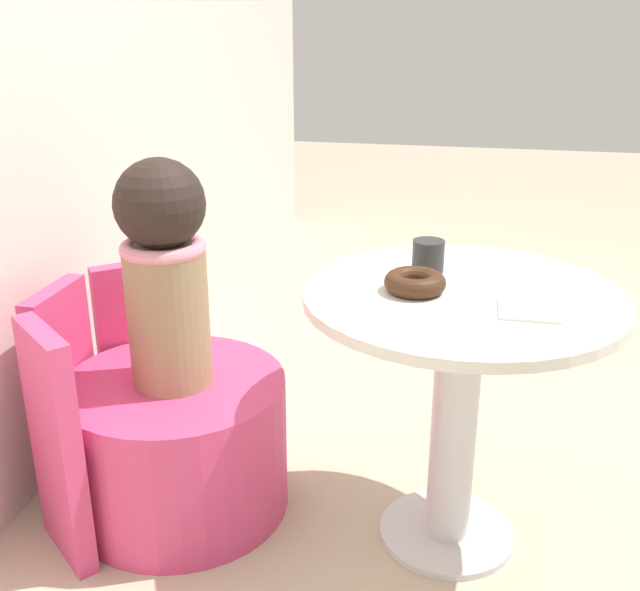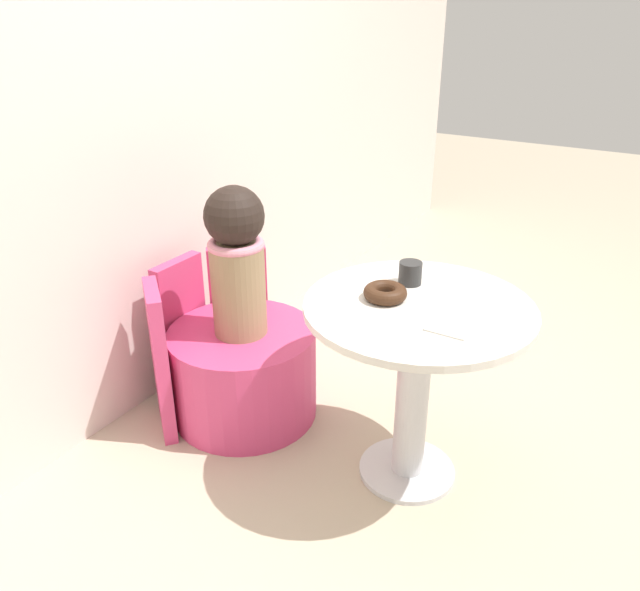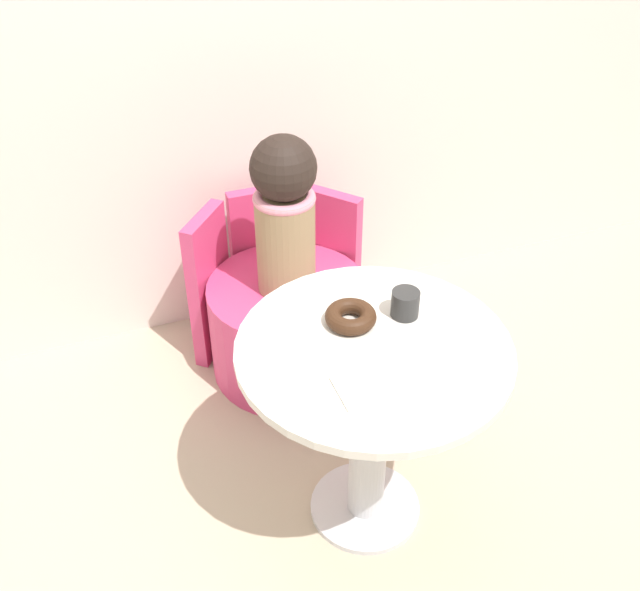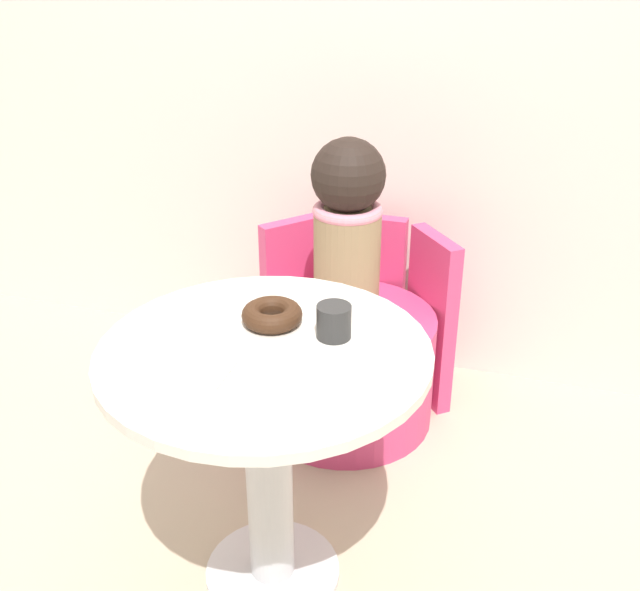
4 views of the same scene
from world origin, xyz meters
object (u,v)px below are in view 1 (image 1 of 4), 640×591
at_px(donut, 415,282).
at_px(cup, 428,256).
at_px(tub_chair, 178,443).
at_px(child_figure, 165,270).
at_px(round_table, 458,363).

distance_m(donut, cup, 0.15).
bearing_deg(tub_chair, child_figure, 69.44).
bearing_deg(tub_chair, cup, -77.24).
relative_size(tub_chair, donut, 4.13).
height_order(tub_chair, cup, cup).
xyz_separation_m(round_table, tub_chair, (-0.01, 0.71, -0.30)).
bearing_deg(tub_chair, round_table, -89.06).
xyz_separation_m(donut, cup, (0.15, -0.02, 0.02)).
bearing_deg(child_figure, tub_chair, -110.56).
bearing_deg(round_table, tub_chair, 90.94).
bearing_deg(round_table, cup, 35.18).
xyz_separation_m(round_table, child_figure, (-0.01, 0.71, 0.18)).
distance_m(tub_chair, child_figure, 0.48).
bearing_deg(donut, tub_chair, 89.01).
xyz_separation_m(round_table, donut, (-0.02, 0.11, 0.20)).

